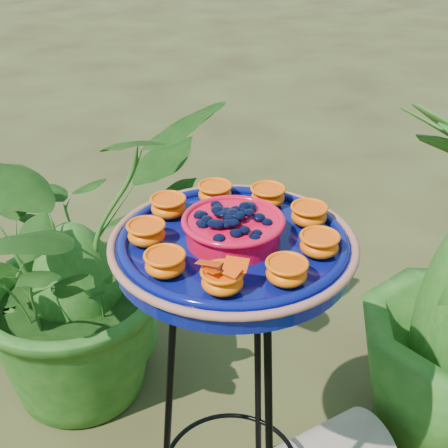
% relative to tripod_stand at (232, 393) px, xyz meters
% --- Properties ---
extents(tripod_stand, '(0.42, 0.42, 0.88)m').
position_rel_tripod_stand_xyz_m(tripod_stand, '(0.00, 0.00, 0.00)').
color(tripod_stand, black).
rests_on(tripod_stand, ground).
extents(feeder_dish, '(0.58, 0.58, 0.11)m').
position_rel_tripod_stand_xyz_m(feeder_dish, '(-0.00, -0.00, 0.39)').
color(feeder_dish, '#070E5B').
rests_on(feeder_dish, tripod_stand).
extents(shrub_back_left, '(1.11, 1.15, 0.97)m').
position_rel_tripod_stand_xyz_m(shrub_back_left, '(-0.53, 0.58, -0.05)').
color(shrub_back_left, '#1A4E15').
rests_on(shrub_back_left, ground).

